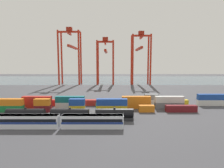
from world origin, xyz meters
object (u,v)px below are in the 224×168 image
object	(u,v)px
shipping_container_23	(151,103)
gantry_crane_east	(141,53)
shipping_container_12	(70,105)
shipping_container_20	(62,103)
gantry_crane_west	(71,51)
gantry_crane_central	(106,56)
freight_tank_row	(70,114)
passenger_train	(60,121)

from	to	relation	value
shipping_container_23	gantry_crane_east	distance (m)	96.25
shipping_container_23	gantry_crane_east	size ratio (longest dim) A/B	0.13
shipping_container_12	shipping_container_20	xyz separation A→B (m)	(-5.03, 5.62, 0.00)
gantry_crane_west	shipping_container_12	bearing A→B (deg)	-78.25
gantry_crane_west	gantry_crane_central	world-z (taller)	gantry_crane_west
shipping_container_20	shipping_container_12	bearing A→B (deg)	-48.19
shipping_container_20	gantry_crane_west	size ratio (longest dim) A/B	0.24
gantry_crane_east	freight_tank_row	bearing A→B (deg)	-109.33
freight_tank_row	shipping_container_12	world-z (taller)	freight_tank_row
freight_tank_row	shipping_container_12	bearing A→B (deg)	102.27
shipping_container_12	gantry_crane_west	bearing A→B (deg)	101.75
freight_tank_row	shipping_container_23	bearing A→B (deg)	35.26
passenger_train	shipping_container_23	world-z (taller)	passenger_train
freight_tank_row	shipping_container_23	size ratio (longest dim) A/B	7.03
passenger_train	freight_tank_row	size ratio (longest dim) A/B	0.88
passenger_train	gantry_crane_east	world-z (taller)	gantry_crane_east
passenger_train	freight_tank_row	xyz separation A→B (m)	(1.27, 7.37, -0.09)
freight_tank_row	shipping_container_23	xyz separation A→B (m)	(31.89, 22.54, -0.75)
shipping_container_12	gantry_crane_west	world-z (taller)	gantry_crane_west
freight_tank_row	gantry_crane_central	xyz separation A→B (m)	(8.09, 114.57, 23.74)
passenger_train	gantry_crane_east	distance (m)	131.38
shipping_container_20	gantry_crane_east	size ratio (longest dim) A/B	0.26
gantry_crane_west	shipping_container_20	bearing A→B (deg)	-80.57
shipping_container_20	freight_tank_row	bearing A→B (deg)	-68.88
passenger_train	shipping_container_20	size ratio (longest dim) A/B	3.10
shipping_container_20	gantry_crane_east	xyz separation A→B (m)	(48.86, 91.95, 27.22)
gantry_crane_west	freight_tank_row	bearing A→B (deg)	-78.17
freight_tank_row	shipping_container_20	size ratio (longest dim) A/B	3.51
freight_tank_row	gantry_crane_west	xyz separation A→B (m)	(-23.97, 114.44, 28.25)
passenger_train	shipping_container_20	bearing A→B (deg)	103.97
passenger_train	shipping_container_20	xyz separation A→B (m)	(-7.44, 29.91, -0.84)
passenger_train	gantry_crane_east	size ratio (longest dim) A/B	0.79
freight_tank_row	gantry_crane_west	size ratio (longest dim) A/B	0.84
freight_tank_row	gantry_crane_east	bearing A→B (deg)	70.67
shipping_container_23	gantry_crane_west	xyz separation A→B (m)	(-55.85, 91.90, 29.00)
shipping_container_12	gantry_crane_east	world-z (taller)	gantry_crane_east
shipping_container_20	gantry_crane_central	world-z (taller)	gantry_crane_central
passenger_train	shipping_container_12	xyz separation A→B (m)	(-2.41, 24.29, -0.84)
shipping_container_12	gantry_crane_west	size ratio (longest dim) A/B	0.24
gantry_crane_east	gantry_crane_west	bearing A→B (deg)	-179.96
shipping_container_23	gantry_crane_east	bearing A→B (deg)	84.86
shipping_container_20	gantry_crane_central	distance (m)	96.71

